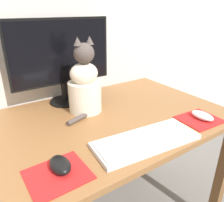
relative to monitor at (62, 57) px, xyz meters
name	(u,v)px	position (x,y,z in m)	size (l,w,h in m)	color
wall_back	(56,4)	(0.04, 0.13, 0.25)	(7.00, 0.04, 2.50)	beige
desk	(98,138)	(0.04, -0.28, -0.35)	(1.26, 0.75, 0.75)	brown
monitor	(62,57)	(0.00, 0.00, 0.00)	(0.54, 0.17, 0.44)	black
keyboard	(146,140)	(0.10, -0.55, -0.24)	(0.43, 0.20, 0.02)	silver
mousepad_left	(58,175)	(-0.25, -0.53, -0.25)	(0.19, 0.17, 0.00)	red
mousepad_right	(199,119)	(0.44, -0.54, -0.25)	(0.19, 0.17, 0.00)	red
computer_mouse_left	(60,165)	(-0.23, -0.51, -0.23)	(0.06, 0.10, 0.04)	black
computer_mouse_right	(202,116)	(0.45, -0.55, -0.23)	(0.06, 0.11, 0.03)	white
cat	(85,85)	(0.04, -0.16, -0.11)	(0.23, 0.19, 0.37)	beige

